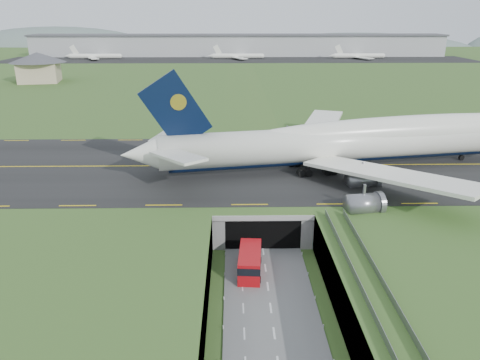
{
  "coord_description": "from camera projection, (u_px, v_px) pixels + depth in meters",
  "views": [
    {
      "loc": [
        -4.78,
        -58.58,
        35.57
      ],
      "look_at": [
        -3.44,
        20.0,
        7.6
      ],
      "focal_mm": 35.0,
      "sensor_mm": 36.0,
      "label": 1
    }
  ],
  "objects": [
    {
      "name": "ground",
      "position": [
        266.0,
        276.0,
        67.19
      ],
      "size": [
        900.0,
        900.0,
        0.0
      ],
      "primitive_type": "plane",
      "color": "#375E25",
      "rests_on": "ground"
    },
    {
      "name": "airfield_deck",
      "position": [
        267.0,
        258.0,
        66.18
      ],
      "size": [
        800.0,
        800.0,
        6.0
      ],
      "primitive_type": "cube",
      "color": "gray",
      "rests_on": "ground"
    },
    {
      "name": "trench_road",
      "position": [
        270.0,
        306.0,
        60.09
      ],
      "size": [
        12.0,
        75.0,
        0.2
      ],
      "primitive_type": "cube",
      "color": "slate",
      "rests_on": "ground"
    },
    {
      "name": "taxiway",
      "position": [
        256.0,
        166.0,
        96.23
      ],
      "size": [
        800.0,
        44.0,
        0.18
      ],
      "primitive_type": "cube",
      "color": "black",
      "rests_on": "airfield_deck"
    },
    {
      "name": "tunnel_portal",
      "position": [
        260.0,
        209.0,
        81.81
      ],
      "size": [
        17.0,
        22.3,
        6.0
      ],
      "color": "gray",
      "rests_on": "ground"
    },
    {
      "name": "guideway",
      "position": [
        388.0,
        329.0,
        47.57
      ],
      "size": [
        3.0,
        53.0,
        7.05
      ],
      "color": "#A8A8A3",
      "rests_on": "ground"
    },
    {
      "name": "jumbo_jet",
      "position": [
        372.0,
        140.0,
        93.84
      ],
      "size": [
        100.31,
        62.78,
        21.11
      ],
      "rotation": [
        0.0,
        0.0,
        0.18
      ],
      "color": "white",
      "rests_on": "ground"
    },
    {
      "name": "shuttle_tram",
      "position": [
        250.0,
        262.0,
        67.42
      ],
      "size": [
        3.79,
        8.62,
        3.41
      ],
      "rotation": [
        0.0,
        0.0,
        -0.08
      ],
      "color": "#AE0B11",
      "rests_on": "ground"
    },
    {
      "name": "service_building",
      "position": [
        38.0,
        65.0,
        211.89
      ],
      "size": [
        28.64,
        28.64,
        13.33
      ],
      "rotation": [
        0.0,
        0.0,
        0.19
      ],
      "color": "#C9B491",
      "rests_on": "ground"
    },
    {
      "name": "cargo_terminal",
      "position": [
        238.0,
        45.0,
        344.54
      ],
      "size": [
        320.0,
        67.0,
        15.6
      ],
      "color": "#B2B2B2",
      "rests_on": "ground"
    },
    {
      "name": "distant_hills",
      "position": [
        300.0,
        55.0,
        474.6
      ],
      "size": [
        700.0,
        91.0,
        60.0
      ],
      "color": "slate",
      "rests_on": "ground"
    }
  ]
}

